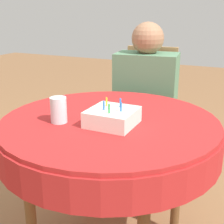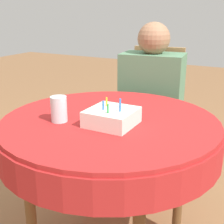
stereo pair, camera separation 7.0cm
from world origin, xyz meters
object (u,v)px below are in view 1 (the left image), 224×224
person (145,92)px  drinking_glass (59,110)px  chair (147,113)px  birthday_cake (112,117)px

person → drinking_glass: size_ratio=10.11×
chair → birthday_cake: bearing=-88.7°
person → chair: bearing=90.0°
chair → person: 0.21m
chair → person: person is taller
person → birthday_cake: 0.79m
birthday_cake → drinking_glass: bearing=-162.3°
chair → drinking_glass: bearing=-103.2°
person → birthday_cake: (0.12, -0.78, 0.09)m
birthday_cake → chair: bearing=98.5°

